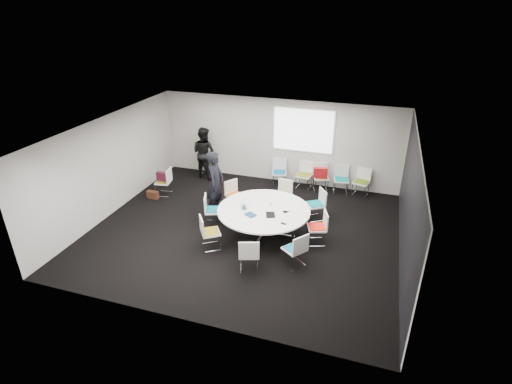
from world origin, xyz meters
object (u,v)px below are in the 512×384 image
(chair_spare_left, at_px, (164,187))
(chair_person_back, at_px, (207,168))
(chair_ring_h, at_px, (295,255))
(maroon_bag, at_px, (163,177))
(chair_back_c, at_px, (321,182))
(chair_ring_b, at_px, (315,210))
(person_back, at_px, (204,153))
(chair_ring_g, at_px, (249,260))
(chair_back_d, at_px, (341,185))
(chair_ring_d, at_px, (235,201))
(chair_back_e, at_px, (361,187))
(chair_back_a, at_px, (279,177))
(conference_table, at_px, (264,215))
(cup, at_px, (270,204))
(brown_bag, at_px, (153,195))
(chair_ring_a, at_px, (317,233))
(chair_ring_e, at_px, (213,216))
(chair_back_b, at_px, (304,180))
(laptop, at_px, (245,207))
(person_main, at_px, (216,183))
(chair_ring_c, at_px, (282,200))
(chair_ring_f, at_px, (210,238))

(chair_spare_left, distance_m, chair_person_back, 1.96)
(chair_ring_h, bearing_deg, maroon_bag, 100.74)
(chair_person_back, bearing_deg, chair_back_c, 165.52)
(chair_ring_b, relative_size, person_back, 0.49)
(chair_ring_g, xyz_separation_m, chair_back_d, (1.49, 4.77, 0.00))
(chair_ring_d, distance_m, chair_back_e, 4.04)
(chair_ring_g, height_order, chair_back_a, same)
(conference_table, bearing_deg, cup, 67.90)
(brown_bag, bearing_deg, chair_ring_g, -32.28)
(chair_back_e, bearing_deg, chair_back_a, 14.86)
(person_back, bearing_deg, chair_ring_d, 148.79)
(chair_ring_a, distance_m, chair_back_c, 3.19)
(chair_back_c, bearing_deg, chair_spare_left, 3.16)
(chair_back_a, relative_size, chair_back_d, 1.00)
(chair_ring_e, height_order, person_back, person_back)
(chair_back_a, height_order, chair_spare_left, same)
(chair_ring_h, xyz_separation_m, brown_bag, (-4.99, 2.06, -0.16))
(chair_back_d, distance_m, chair_person_back, 4.68)
(chair_back_b, height_order, laptop, chair_back_b)
(chair_ring_d, relative_size, chair_back_b, 1.00)
(chair_ring_d, bearing_deg, chair_person_back, -105.17)
(chair_ring_b, distance_m, chair_ring_h, 2.34)
(cup, bearing_deg, chair_back_d, 62.10)
(chair_back_c, relative_size, person_main, 0.46)
(chair_back_d, xyz_separation_m, person_main, (-3.26, -2.48, 0.67))
(chair_ring_c, xyz_separation_m, chair_ring_g, (0.03, -3.13, 0.00))
(brown_bag, bearing_deg, chair_spare_left, 57.54)
(person_main, distance_m, brown_bag, 2.44)
(chair_ring_f, xyz_separation_m, chair_ring_g, (1.22, -0.58, 0.00))
(chair_back_a, xyz_separation_m, person_main, (-1.23, -2.44, 0.67))
(cup, distance_m, brown_bag, 4.12)
(chair_spare_left, bearing_deg, chair_ring_g, -137.04)
(chair_back_e, relative_size, person_back, 0.49)
(chair_ring_c, bearing_deg, chair_back_c, -106.00)
(chair_ring_d, xyz_separation_m, chair_back_c, (2.18, 2.11, 0.00))
(chair_ring_a, height_order, maroon_bag, chair_ring_a)
(chair_ring_d, xyz_separation_m, chair_back_d, (2.83, 2.11, 0.00))
(chair_back_b, bearing_deg, laptop, 80.61)
(chair_back_a, relative_size, brown_bag, 2.44)
(chair_person_back, distance_m, cup, 4.30)
(chair_ring_c, height_order, brown_bag, chair_ring_c)
(chair_ring_a, bearing_deg, person_main, 58.00)
(chair_ring_f, relative_size, maroon_bag, 2.20)
(chair_ring_c, height_order, chair_back_e, same)
(chair_ring_c, bearing_deg, person_back, -13.28)
(chair_ring_b, height_order, chair_ring_c, same)
(cup, xyz_separation_m, maroon_bag, (-3.80, 1.02, -0.16))
(chair_ring_b, xyz_separation_m, chair_back_d, (0.48, 1.94, 0.00))
(chair_back_b, distance_m, chair_spare_left, 4.51)
(laptop, bearing_deg, chair_ring_g, 169.36)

